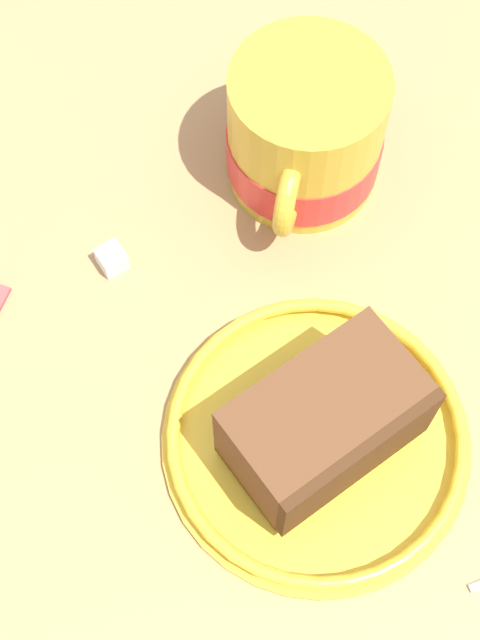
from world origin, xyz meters
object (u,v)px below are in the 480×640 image
sugar_cube (112,259)px  small_plate (317,438)px  cake_slice (324,424)px  tea_mug (305,135)px

sugar_cube → small_plate: bearing=160.8°
cake_slice → sugar_cube: cake_slice is taller
small_plate → sugar_cube: (15.86, -5.51, -0.02)cm
small_plate → cake_slice: 3.26cm
small_plate → sugar_cube: size_ratio=11.20×
small_plate → tea_mug: 18.64cm
cake_slice → tea_mug: (8.01, -16.75, 0.08)cm
tea_mug → small_plate: bearing=115.1°
small_plate → sugar_cube: bearing=-19.2°
small_plate → cake_slice: bearing=149.9°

